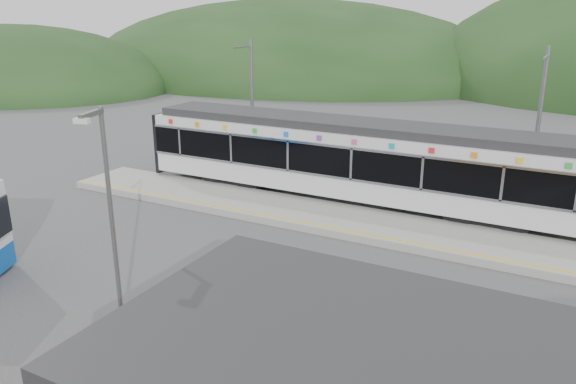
% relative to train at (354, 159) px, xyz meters
% --- Properties ---
extents(ground, '(120.00, 120.00, 0.00)m').
position_rel_train_xyz_m(ground, '(0.16, -6.00, -2.06)').
color(ground, '#4C4C4F').
rests_on(ground, ground).
extents(hills, '(146.00, 149.00, 26.00)m').
position_rel_train_xyz_m(hills, '(6.34, -0.71, -2.06)').
color(hills, '#1E3D19').
rests_on(hills, ground).
extents(platform, '(26.00, 3.20, 0.30)m').
position_rel_train_xyz_m(platform, '(0.16, -2.70, -1.91)').
color(platform, '#9E9E99').
rests_on(platform, ground).
extents(yellow_line, '(26.00, 0.10, 0.01)m').
position_rel_train_xyz_m(yellow_line, '(0.16, -4.00, -1.76)').
color(yellow_line, yellow).
rests_on(yellow_line, platform).
extents(train, '(20.44, 3.01, 3.74)m').
position_rel_train_xyz_m(train, '(0.00, 0.00, 0.00)').
color(train, black).
rests_on(train, ground).
extents(catenary_mast_west, '(0.18, 1.80, 7.00)m').
position_rel_train_xyz_m(catenary_mast_west, '(-6.84, 2.56, 1.58)').
color(catenary_mast_west, slate).
rests_on(catenary_mast_west, ground).
extents(catenary_mast_east, '(0.18, 1.80, 7.00)m').
position_rel_train_xyz_m(catenary_mast_east, '(7.16, 2.56, 1.58)').
color(catenary_mast_east, slate).
rests_on(catenary_mast_east, ground).
extents(lamp_post, '(0.44, 1.12, 6.12)m').
position_rel_train_xyz_m(lamp_post, '(-1.61, -13.04, 1.58)').
color(lamp_post, slate).
rests_on(lamp_post, ground).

